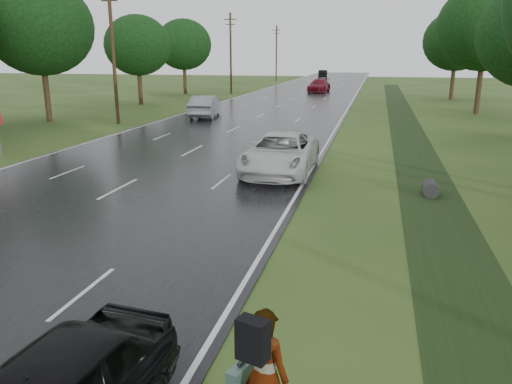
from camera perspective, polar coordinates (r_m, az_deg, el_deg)
The scene contains 18 objects.
road at distance 54.69m, azimuth 3.59°, elevation 10.25°, with size 14.00×180.00×0.04m, color black.
edge_stripe_east at distance 53.94m, azimuth 10.78°, elevation 9.96°, with size 0.12×180.00×0.01m, color silver.
edge_stripe_west at distance 56.24m, azimuth -3.31°, elevation 10.42°, with size 0.12×180.00×0.01m, color silver.
center_line at distance 54.69m, azimuth 3.59°, elevation 10.28°, with size 0.12×180.00×0.01m, color silver.
drainage_ditch at distance 27.88m, azimuth 17.63°, elevation 4.50°, with size 2.20×120.00×0.56m.
utility_pole_mid at distance 38.45m, azimuth -16.02°, elevation 15.22°, with size 1.60×0.26×10.00m.
utility_pole_far at distance 66.31m, azimuth -2.91°, elevation 15.66°, with size 1.60×0.26×10.00m.
utility_pole_distant at distance 95.47m, azimuth 2.35°, elevation 15.62°, with size 1.60×0.26×10.00m.
tree_east_d at distance 47.44m, azimuth 24.79°, elevation 16.75°, with size 8.00×8.00×10.76m.
tree_east_f at distance 61.19m, azimuth 21.95°, elevation 15.72°, with size 7.20×7.20×9.62m.
tree_west_c at distance 41.61m, azimuth -23.51°, elevation 16.92°, with size 7.80×7.80×10.43m.
tree_west_d at distance 53.18m, azimuth -13.39°, elevation 15.99°, with size 6.60×6.60×8.80m.
tree_west_f at distance 66.23m, azimuth -8.28°, elevation 16.34°, with size 7.00×7.00×9.29m.
pedestrian at distance 6.91m, azimuth 0.70°, elevation -20.04°, with size 0.94×0.95×1.94m.
white_pickup at distance 21.52m, azimuth 2.79°, elevation 4.43°, with size 2.80×6.07×1.69m, color silver.
silver_sedan at distance 41.08m, azimuth -5.83°, elevation 9.71°, with size 1.84×5.28×1.74m, color #9C9EA4.
far_car_red at distance 69.02m, azimuth 7.23°, elevation 11.97°, with size 2.37×5.83×1.69m, color maroon.
far_car_dark at distance 108.32m, azimuth 7.63°, elevation 13.21°, with size 1.80×5.17×1.70m, color black.
Camera 1 is at (9.41, -8.64, 5.01)m, focal length 35.00 mm.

